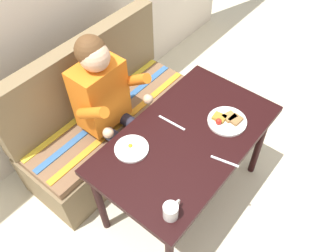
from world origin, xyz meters
TOP-DOWN VIEW (x-y plane):
  - ground_plane at (0.00, 0.00)m, footprint 8.00×8.00m
  - table at (0.00, 0.00)m, footprint 1.20×0.70m
  - couch at (0.00, 0.76)m, footprint 1.44×0.56m
  - person at (-0.09, 0.59)m, footprint 0.45×0.61m
  - plate_breakfast at (0.26, -0.13)m, footprint 0.25×0.25m
  - plate_eggs at (-0.29, 0.20)m, footprint 0.21×0.21m
  - coffee_mug at (-0.47, -0.25)m, footprint 0.12×0.08m
  - fork at (-0.02, -0.28)m, footprint 0.05×0.17m
  - knife at (0.03, 0.14)m, footprint 0.02×0.20m

SIDE VIEW (x-z plane):
  - ground_plane at x=0.00m, z-range 0.00..0.00m
  - couch at x=0.00m, z-range -0.17..0.83m
  - table at x=0.00m, z-range 0.28..1.01m
  - fork at x=-0.02m, z-range 0.73..0.73m
  - knife at x=0.03m, z-range 0.73..0.73m
  - plate_eggs at x=-0.29m, z-range 0.72..0.76m
  - person at x=-0.09m, z-range 0.13..1.35m
  - plate_breakfast at x=0.26m, z-range 0.72..0.77m
  - coffee_mug at x=-0.47m, z-range 0.73..0.83m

